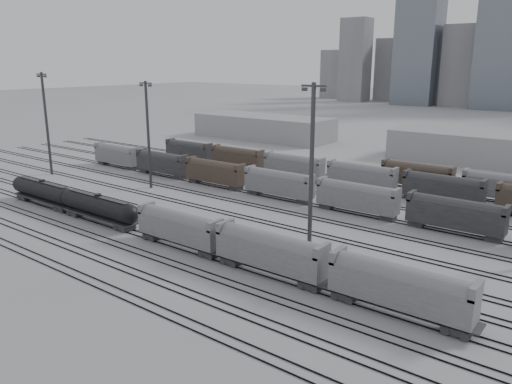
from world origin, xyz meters
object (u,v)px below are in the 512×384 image
Objects in this scene: tank_car_a at (43,191)px; light_mast_c at (312,165)px; tank_car_b at (99,207)px; light_mast_a at (46,121)px; hopper_car_c at (400,286)px; hopper_car_b at (270,250)px; hopper_car_a at (179,226)px.

tank_car_a is 54.55m from light_mast_c.
light_mast_a is at bearing 159.23° from tank_car_b.
tank_car_b is 0.80× the size of light_mast_a.
light_mast_a is (-23.44, 15.49, 10.07)m from tank_car_a.
tank_car_a is at bearing -33.46° from light_mast_a.
light_mast_a is (-40.85, 15.49, 10.05)m from tank_car_b.
tank_car_b is at bearing -180.00° from hopper_car_c.
tank_car_b is 35.73m from hopper_car_b.
tank_car_a is 70.11m from hopper_car_c.
hopper_car_c is at bearing 0.00° from hopper_car_a.
hopper_car_a is 0.95× the size of hopper_car_c.
hopper_car_c is at bearing 0.00° from hopper_car_b.
tank_car_a is at bearing 180.00° from tank_car_b.
tank_car_a is 53.14m from hopper_car_b.
tank_car_b is 0.81× the size of light_mast_c.
hopper_car_b is at bearing -0.00° from hopper_car_a.
tank_car_b is at bearing -0.00° from tank_car_a.
hopper_car_b is at bearing -180.00° from hopper_car_c.
light_mast_c is at bearing 32.74° from hopper_car_a.
light_mast_a is (-76.57, 15.49, 9.34)m from hopper_car_b.
light_mast_a is at bearing 170.60° from hopper_car_c.
light_mast_c is at bearing -3.99° from light_mast_a.
light_mast_c is at bearing 149.71° from hopper_car_c.
hopper_car_c reaches higher than hopper_car_b.
hopper_car_a reaches higher than tank_car_b.
hopper_car_b is at bearing 0.00° from tank_car_b.
hopper_car_b reaches higher than tank_car_b.
hopper_car_c is 0.66× the size of light_mast_c.
tank_car_b is 1.23× the size of hopper_car_c.
hopper_car_b is (16.29, -0.00, 0.17)m from hopper_car_a.
light_mast_a reaches higher than tank_car_b.
light_mast_a is at bearing 165.59° from hopper_car_a.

